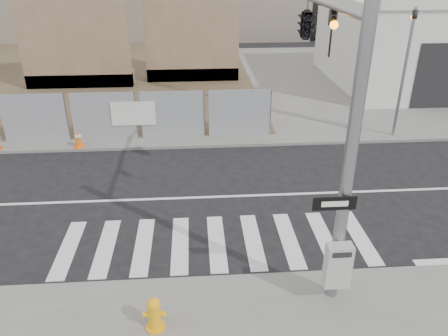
{
  "coord_description": "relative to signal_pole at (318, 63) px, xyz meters",
  "views": [
    {
      "loc": [
        -0.51,
        -12.31,
        7.13
      ],
      "look_at": [
        0.33,
        -0.72,
        1.4
      ],
      "focal_mm": 35.0,
      "sensor_mm": 36.0,
      "label": 1
    }
  ],
  "objects": [
    {
      "name": "traffic_cone_c",
      "position": [
        -7.66,
        6.27,
        -4.31
      ],
      "size": [
        0.49,
        0.49,
        0.72
      ],
      "rotation": [
        0.0,
        0.0,
        0.4
      ],
      "color": "#FF600D",
      "rests_on": "sidewalk_far"
    },
    {
      "name": "concrete_wall_right",
      "position": [
        -2.99,
        16.13,
        -1.4
      ],
      "size": [
        5.5,
        1.3,
        8.0
      ],
      "color": "#796048",
      "rests_on": "sidewalk_far"
    },
    {
      "name": "traffic_cone_d",
      "position": [
        -2.71,
        7.25,
        -4.32
      ],
      "size": [
        0.37,
        0.37,
        0.69
      ],
      "rotation": [
        0.0,
        0.0,
        0.03
      ],
      "color": "#DE4F0B",
      "rests_on": "sidewalk_far"
    },
    {
      "name": "ground",
      "position": [
        -2.49,
        2.05,
        -4.78
      ],
      "size": [
        100.0,
        100.0,
        0.0
      ],
      "primitive_type": "plane",
      "color": "black",
      "rests_on": "ground"
    },
    {
      "name": "fire_hydrant",
      "position": [
        -3.94,
        -3.49,
        -4.28
      ],
      "size": [
        0.52,
        0.52,
        0.77
      ],
      "rotation": [
        0.0,
        0.0,
        -0.34
      ],
      "color": "#FBAD0D",
      "rests_on": "sidewalk_near"
    },
    {
      "name": "far_signal_pole",
      "position": [
        5.51,
        6.65,
        -1.3
      ],
      "size": [
        0.16,
        0.2,
        5.6
      ],
      "color": "gray",
      "rests_on": "sidewalk_far"
    },
    {
      "name": "sidewalk_far",
      "position": [
        -2.49,
        16.05,
        -4.72
      ],
      "size": [
        50.0,
        20.0,
        0.12
      ],
      "primitive_type": "cube",
      "color": "slate",
      "rests_on": "ground"
    },
    {
      "name": "auto_shop",
      "position": [
        11.5,
        15.01,
        -2.25
      ],
      "size": [
        12.0,
        10.2,
        5.95
      ],
      "color": "silver",
      "rests_on": "sidewalk_far"
    },
    {
      "name": "signal_pole",
      "position": [
        0.0,
        0.0,
        0.0
      ],
      "size": [
        0.96,
        5.87,
        7.0
      ],
      "color": "gray",
      "rests_on": "sidewalk_near"
    },
    {
      "name": "concrete_wall_left",
      "position": [
        -9.49,
        15.13,
        -1.4
      ],
      "size": [
        6.0,
        1.3,
        8.0
      ],
      "color": "#796048",
      "rests_on": "sidewalk_far"
    },
    {
      "name": "utility_pole_right",
      "position": [
        4.01,
        7.55,
        0.42
      ],
      "size": [
        1.6,
        0.28,
        10.0
      ],
      "color": "brown",
      "rests_on": "sidewalk_far"
    }
  ]
}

